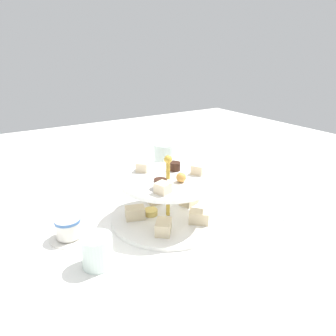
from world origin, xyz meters
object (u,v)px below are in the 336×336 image
at_px(water_glass_short_left, 97,251).
at_px(teacup_with_saucer, 68,229).
at_px(water_glass_tall_right, 164,164).
at_px(butter_knife_left, 268,206).
at_px(tiered_serving_stand, 168,201).
at_px(butter_knife_right, 80,198).

relative_size(water_glass_short_left, teacup_with_saucer, 0.74).
bearing_deg(water_glass_tall_right, butter_knife_left, 116.96).
height_order(tiered_serving_stand, water_glass_tall_right, tiered_serving_stand).
bearing_deg(butter_knife_left, water_glass_tall_right, 40.76).
height_order(tiered_serving_stand, teacup_with_saucer, tiered_serving_stand).
distance_m(water_glass_tall_right, teacup_with_saucer, 0.39).
height_order(water_glass_tall_right, teacup_with_saucer, water_glass_tall_right).
bearing_deg(butter_knife_left, teacup_with_saucer, 88.36).
height_order(butter_knife_left, butter_knife_right, same).
distance_m(butter_knife_left, butter_knife_right, 0.54).
xyz_separation_m(water_glass_tall_right, water_glass_short_left, (0.34, 0.29, -0.03)).
xyz_separation_m(water_glass_tall_right, teacup_with_saucer, (0.36, 0.16, -0.04)).
bearing_deg(butter_knife_left, butter_knife_right, 65.76).
height_order(teacup_with_saucer, butter_knife_left, teacup_with_saucer).
distance_m(water_glass_short_left, teacup_with_saucer, 0.13).
bearing_deg(water_glass_tall_right, water_glass_short_left, 40.50).
relative_size(water_glass_short_left, butter_knife_left, 0.39).
distance_m(water_glass_tall_right, water_glass_short_left, 0.44).
relative_size(tiered_serving_stand, butter_knife_right, 1.72).
bearing_deg(butter_knife_right, water_glass_short_left, 35.77).
height_order(tiered_serving_stand, butter_knife_left, tiered_serving_stand).
bearing_deg(teacup_with_saucer, water_glass_tall_right, -156.01).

